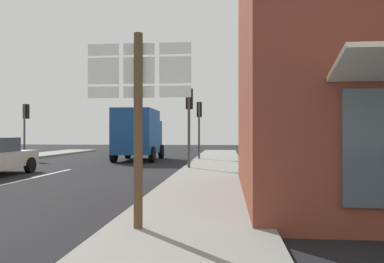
# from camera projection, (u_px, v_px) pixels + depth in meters

# --- Properties ---
(ground_plane) EXTENTS (80.00, 80.00, 0.00)m
(ground_plane) POSITION_uv_depth(u_px,v_px,m) (49.00, 174.00, 15.08)
(ground_plane) COLOR black
(sidewalk_right) EXTENTS (2.72, 44.00, 0.14)m
(sidewalk_right) POSITION_uv_depth(u_px,v_px,m) (209.00, 181.00, 12.49)
(sidewalk_right) COLOR gray
(sidewalk_right) RESTS_ON ground
(delivery_truck) EXTENTS (2.58, 5.05, 3.05)m
(delivery_truck) POSITION_uv_depth(u_px,v_px,m) (138.00, 133.00, 22.82)
(delivery_truck) COLOR #19478C
(delivery_truck) RESTS_ON ground
(route_sign_post) EXTENTS (1.66, 0.14, 3.20)m
(route_sign_post) POSITION_uv_depth(u_px,v_px,m) (138.00, 109.00, 5.95)
(route_sign_post) COLOR brown
(route_sign_post) RESTS_ON ground
(traffic_light_near_right) EXTENTS (0.30, 0.49, 3.60)m
(traffic_light_near_right) POSITION_uv_depth(u_px,v_px,m) (189.00, 110.00, 16.66)
(traffic_light_near_right) COLOR #47474C
(traffic_light_near_right) RESTS_ON ground
(traffic_light_far_right) EXTENTS (0.30, 0.49, 3.52)m
(traffic_light_far_right) POSITION_uv_depth(u_px,v_px,m) (199.00, 117.00, 22.65)
(traffic_light_far_right) COLOR #47474C
(traffic_light_far_right) RESTS_ON ground
(traffic_light_far_left) EXTENTS (0.30, 0.49, 3.46)m
(traffic_light_far_left) POSITION_uv_depth(u_px,v_px,m) (26.00, 119.00, 23.49)
(traffic_light_far_left) COLOR #47474C
(traffic_light_far_left) RESTS_ON ground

